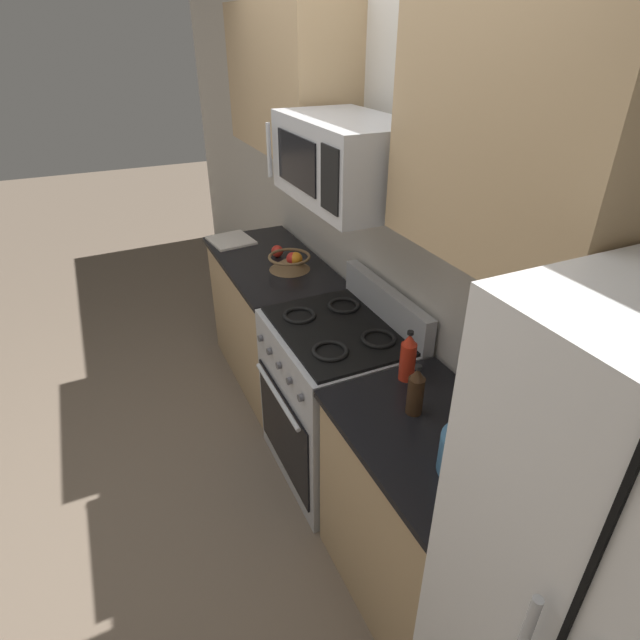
# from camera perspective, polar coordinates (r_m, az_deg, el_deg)

# --- Properties ---
(ground_plane) EXTENTS (16.00, 16.00, 0.00)m
(ground_plane) POSITION_cam_1_polar(r_m,az_deg,el_deg) (2.96, -10.10, -19.21)
(ground_plane) COLOR #6B5B4C
(wall_back) EXTENTS (8.00, 0.10, 2.60)m
(wall_back) POSITION_cam_1_polar(r_m,az_deg,el_deg) (2.53, 9.76, 8.26)
(wall_back) COLOR beige
(wall_back) RESTS_ON ground
(counter_left) EXTENTS (1.17, 0.61, 0.91)m
(counter_left) POSITION_cam_1_polar(r_m,az_deg,el_deg) (3.54, -5.22, -0.07)
(counter_left) COLOR tan
(counter_left) RESTS_ON ground
(range_oven) EXTENTS (0.76, 0.65, 1.09)m
(range_oven) POSITION_cam_1_polar(r_m,az_deg,el_deg) (2.78, 1.82, -8.91)
(range_oven) COLOR #B2B5BA
(range_oven) RESTS_ON ground
(counter_right) EXTENTS (0.84, 0.61, 0.91)m
(counter_right) POSITION_cam_1_polar(r_m,az_deg,el_deg) (2.30, 11.36, -20.67)
(counter_right) COLOR tan
(counter_right) RESTS_ON ground
(microwave) EXTENTS (0.71, 0.44, 0.34)m
(microwave) POSITION_cam_1_polar(r_m,az_deg,el_deg) (2.23, 2.99, 17.39)
(microwave) COLOR #B2B5BA
(upper_cabinets_left) EXTENTS (1.16, 0.34, 0.76)m
(upper_cabinets_left) POSITION_cam_1_polar(r_m,az_deg,el_deg) (3.14, -3.74, 25.22)
(upper_cabinets_left) COLOR tan
(upper_cabinets_right) EXTENTS (0.83, 0.34, 0.76)m
(upper_cabinets_right) POSITION_cam_1_polar(r_m,az_deg,el_deg) (1.61, 21.78, 18.95)
(upper_cabinets_right) COLOR tan
(utensil_crock) EXTENTS (0.20, 0.20, 0.34)m
(utensil_crock) POSITION_cam_1_polar(r_m,az_deg,el_deg) (1.81, 16.25, -14.07)
(utensil_crock) COLOR teal
(utensil_crock) RESTS_ON counter_right
(fruit_basket) EXTENTS (0.26, 0.26, 0.12)m
(fruit_basket) POSITION_cam_1_polar(r_m,az_deg,el_deg) (3.17, -3.35, 6.54)
(fruit_basket) COLOR brown
(fruit_basket) RESTS_ON counter_left
(apple_loose) EXTENTS (0.08, 0.08, 0.08)m
(apple_loose) POSITION_cam_1_polar(r_m,az_deg,el_deg) (3.36, -4.79, 7.67)
(apple_loose) COLOR red
(apple_loose) RESTS_ON counter_left
(cutting_board) EXTENTS (0.33, 0.31, 0.02)m
(cutting_board) POSITION_cam_1_polar(r_m,az_deg,el_deg) (3.67, -9.91, 8.76)
(cutting_board) COLOR silver
(cutting_board) RESTS_ON counter_left
(bottle_soy) EXTENTS (0.07, 0.07, 0.22)m
(bottle_soy) POSITION_cam_1_polar(r_m,az_deg,el_deg) (2.00, 10.63, -7.82)
(bottle_soy) COLOR #382314
(bottle_soy) RESTS_ON counter_right
(bottle_hot_sauce) EXTENTS (0.07, 0.07, 0.23)m
(bottle_hot_sauce) POSITION_cam_1_polar(r_m,az_deg,el_deg) (2.17, 9.79, -4.13)
(bottle_hot_sauce) COLOR red
(bottle_hot_sauce) RESTS_ON counter_right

